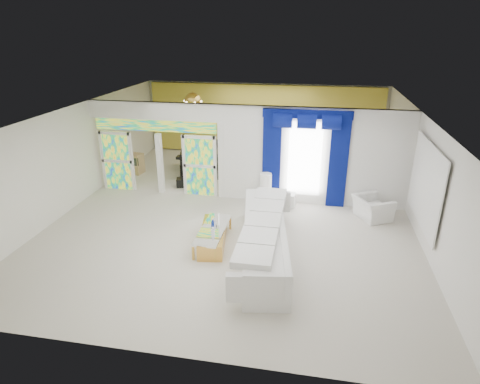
% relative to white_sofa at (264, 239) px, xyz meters
% --- Properties ---
extents(floor, '(12.00, 12.00, 0.00)m').
position_rel_white_sofa_xyz_m(floor, '(-1.12, 2.41, -0.42)').
color(floor, '#B7AF9E').
rests_on(floor, ground).
extents(dividing_wall, '(5.70, 0.18, 3.00)m').
position_rel_white_sofa_xyz_m(dividing_wall, '(1.03, 3.41, 1.08)').
color(dividing_wall, white).
rests_on(dividing_wall, ground).
extents(dividing_header, '(4.30, 0.18, 0.55)m').
position_rel_white_sofa_xyz_m(dividing_header, '(-3.97, 3.41, 2.30)').
color(dividing_header, white).
rests_on(dividing_header, dividing_wall).
extents(stained_panel_left, '(0.95, 0.04, 2.00)m').
position_rel_white_sofa_xyz_m(stained_panel_left, '(-5.39, 3.41, 0.58)').
color(stained_panel_left, '#994C3F').
rests_on(stained_panel_left, ground).
extents(stained_panel_right, '(0.95, 0.04, 2.00)m').
position_rel_white_sofa_xyz_m(stained_panel_right, '(-2.54, 3.41, 0.58)').
color(stained_panel_right, '#994C3F').
rests_on(stained_panel_right, ground).
extents(stained_transom, '(4.00, 0.05, 0.35)m').
position_rel_white_sofa_xyz_m(stained_transom, '(-3.97, 3.41, 1.83)').
color(stained_transom, '#994C3F').
rests_on(stained_transom, dividing_header).
extents(window_pane, '(1.00, 0.02, 2.30)m').
position_rel_white_sofa_xyz_m(window_pane, '(0.78, 3.31, 1.03)').
color(window_pane, white).
rests_on(window_pane, dividing_wall).
extents(blue_drape_left, '(0.55, 0.10, 2.80)m').
position_rel_white_sofa_xyz_m(blue_drape_left, '(-0.22, 3.28, 0.98)').
color(blue_drape_left, '#030C41').
rests_on(blue_drape_left, ground).
extents(blue_drape_right, '(0.55, 0.10, 2.80)m').
position_rel_white_sofa_xyz_m(blue_drape_right, '(1.78, 3.28, 0.98)').
color(blue_drape_right, '#030C41').
rests_on(blue_drape_right, ground).
extents(blue_pelmet, '(2.60, 0.12, 0.25)m').
position_rel_white_sofa_xyz_m(blue_pelmet, '(0.78, 3.28, 2.40)').
color(blue_pelmet, '#030C41').
rests_on(blue_pelmet, dividing_wall).
extents(wall_mirror, '(0.04, 2.70, 1.90)m').
position_rel_white_sofa_xyz_m(wall_mirror, '(3.82, 1.41, 1.13)').
color(wall_mirror, white).
rests_on(wall_mirror, ground).
extents(gold_curtains, '(9.70, 0.12, 2.90)m').
position_rel_white_sofa_xyz_m(gold_curtains, '(-1.12, 8.31, 1.08)').
color(gold_curtains, gold).
rests_on(gold_curtains, ground).
extents(white_sofa, '(1.60, 4.51, 0.84)m').
position_rel_white_sofa_xyz_m(white_sofa, '(0.00, 0.00, 0.00)').
color(white_sofa, silver).
rests_on(white_sofa, ground).
extents(coffee_table, '(0.87, 1.88, 0.40)m').
position_rel_white_sofa_xyz_m(coffee_table, '(-1.35, 0.30, -0.22)').
color(coffee_table, gold).
rests_on(coffee_table, ground).
extents(console_table, '(1.29, 0.54, 0.42)m').
position_rel_white_sofa_xyz_m(console_table, '(-0.05, 3.05, -0.21)').
color(console_table, silver).
rests_on(console_table, ground).
extents(table_lamp, '(0.36, 0.36, 0.58)m').
position_rel_white_sofa_xyz_m(table_lamp, '(-0.35, 3.05, 0.29)').
color(table_lamp, silver).
rests_on(table_lamp, console_table).
extents(armchair, '(1.24, 1.29, 0.65)m').
position_rel_white_sofa_xyz_m(armchair, '(2.80, 2.59, -0.10)').
color(armchair, silver).
rests_on(armchair, ground).
extents(grand_piano, '(1.85, 2.18, 0.96)m').
position_rel_white_sofa_xyz_m(grand_piano, '(-3.12, 5.66, 0.06)').
color(grand_piano, black).
rests_on(grand_piano, ground).
extents(piano_bench, '(0.94, 0.54, 0.30)m').
position_rel_white_sofa_xyz_m(piano_bench, '(-3.12, 4.06, -0.27)').
color(piano_bench, black).
rests_on(piano_bench, ground).
extents(tv_console, '(0.59, 0.55, 0.75)m').
position_rel_white_sofa_xyz_m(tv_console, '(-5.53, 5.03, -0.05)').
color(tv_console, '#AA7A55').
rests_on(tv_console, ground).
extents(chandelier, '(0.60, 0.60, 0.60)m').
position_rel_white_sofa_xyz_m(chandelier, '(-3.42, 5.81, 2.23)').
color(chandelier, gold).
rests_on(chandelier, ceiling).
extents(decanters, '(0.21, 0.60, 0.25)m').
position_rel_white_sofa_xyz_m(decanters, '(-1.34, 0.29, 0.07)').
color(decanters, navy).
rests_on(decanters, coffee_table).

